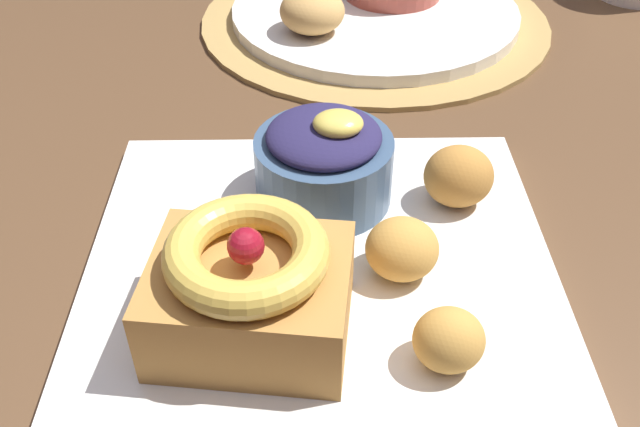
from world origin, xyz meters
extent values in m
cube|color=brown|center=(0.00, 0.00, 0.71)|extent=(1.42, 1.01, 0.04)
cylinder|color=#AD894C|center=(0.05, 0.24, 0.73)|extent=(0.35, 0.35, 0.00)
cube|color=white|center=(-0.01, -0.13, 0.74)|extent=(0.28, 0.28, 0.01)
cube|color=#B77F3D|center=(-0.05, -0.18, 0.77)|extent=(0.11, 0.09, 0.05)
torus|color=#E5BC4C|center=(-0.05, -0.18, 0.80)|extent=(0.09, 0.09, 0.02)
sphere|color=maroon|center=(-0.05, -0.18, 0.80)|extent=(0.02, 0.02, 0.02)
cylinder|color=#3D5675|center=(-0.01, -0.06, 0.76)|extent=(0.09, 0.09, 0.05)
ellipsoid|color=#28234C|center=(-0.01, -0.06, 0.79)|extent=(0.07, 0.07, 0.02)
ellipsoid|color=#E5CC56|center=(0.00, -0.07, 0.80)|extent=(0.03, 0.03, 0.01)
ellipsoid|color=#BC7F38|center=(0.08, -0.07, 0.76)|extent=(0.05, 0.04, 0.04)
ellipsoid|color=gold|center=(0.05, -0.20, 0.76)|extent=(0.04, 0.03, 0.03)
ellipsoid|color=gold|center=(0.04, -0.13, 0.76)|extent=(0.04, 0.04, 0.04)
cylinder|color=white|center=(0.05, 0.24, 0.74)|extent=(0.29, 0.29, 0.01)
ellipsoid|color=tan|center=(-0.01, 0.18, 0.77)|extent=(0.06, 0.06, 0.04)
camera|label=1|loc=(-0.02, -0.44, 1.04)|focal=39.57mm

